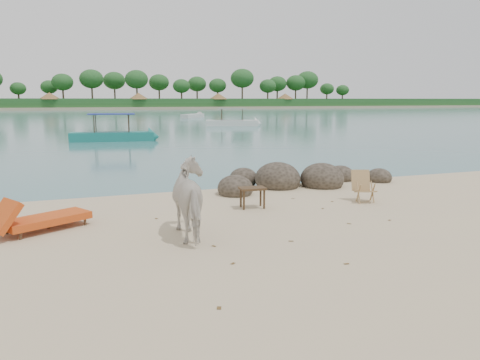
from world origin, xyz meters
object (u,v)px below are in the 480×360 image
Objects in this scene: cow at (194,200)px; boat_near at (112,118)px; boulders at (294,180)px; side_table at (252,199)px; lounge_chair at (47,216)px; deck_chair at (366,188)px.

boat_near reaches higher than cow.
boulders reaches higher than side_table.
lounge_chair is (-2.89, 1.56, -0.46)m from cow.
side_table is at bearing -136.72° from cow.
boulders is 20.57m from boat_near.
boulders is at bearing 51.51° from side_table.
cow is at bearing -143.73° from deck_chair.
side_table is 3.20m from deck_chair.
side_table is at bearing -167.31° from deck_chair.
cow is at bearing -130.63° from side_table.
boulders is 9.50× the size of side_table.
lounge_chair is at bearing -90.00° from boat_near.
lounge_chair is at bearing -169.75° from side_table.
side_table is (2.04, 1.93, -0.52)m from cow.
cow is at bearing -82.79° from boat_near.
lounge_chair is at bearing -160.27° from deck_chair.
side_table is 0.11× the size of boat_near.
deck_chair is 0.14× the size of boat_near.
boat_near is at bearing 101.17° from boulders.
lounge_chair is 8.10m from deck_chair.
deck_chair is at bearing -29.39° from lounge_chair.
side_table is 0.30× the size of lounge_chair.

